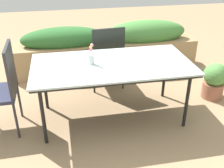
{
  "coord_description": "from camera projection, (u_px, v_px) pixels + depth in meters",
  "views": [
    {
      "loc": [
        -0.52,
        -2.75,
        1.98
      ],
      "look_at": [
        0.02,
        0.04,
        0.46
      ],
      "focal_mm": 43.86,
      "sensor_mm": 36.0,
      "label": 1
    }
  ],
  "objects": [
    {
      "name": "ground_plane",
      "position": [
        111.0,
        118.0,
        3.4
      ],
      "size": [
        12.0,
        12.0,
        0.0
      ],
      "primitive_type": "plane",
      "color": "#9E7F5B"
    },
    {
      "name": "chair_end_left",
      "position": [
        1.0,
        86.0,
        2.97
      ],
      "size": [
        0.48,
        0.48,
        1.01
      ],
      "rotation": [
        0.0,
        0.0,
        1.59
      ],
      "color": "#252840",
      "rests_on": "ground"
    },
    {
      "name": "planter_box",
      "position": [
        107.0,
        48.0,
        4.48
      ],
      "size": [
        2.97,
        0.5,
        0.82
      ],
      "color": "#9E7F56",
      "rests_on": "ground"
    },
    {
      "name": "flower_vase",
      "position": [
        91.0,
        57.0,
        3.04
      ],
      "size": [
        0.06,
        0.06,
        0.24
      ],
      "color": "silver",
      "rests_on": "dining_table"
    },
    {
      "name": "dining_table",
      "position": [
        112.0,
        67.0,
        3.12
      ],
      "size": [
        1.81,
        0.92,
        0.72
      ],
      "color": "#B2C6C1",
      "rests_on": "ground"
    },
    {
      "name": "potted_plant",
      "position": [
        214.0,
        80.0,
        3.74
      ],
      "size": [
        0.32,
        0.32,
        0.51
      ],
      "color": "#9E6047",
      "rests_on": "ground"
    },
    {
      "name": "chair_far_side",
      "position": [
        106.0,
        53.0,
        3.89
      ],
      "size": [
        0.52,
        0.52,
        0.94
      ],
      "rotation": [
        0.0,
        0.0,
        0.1
      ],
      "color": "#2B2E29",
      "rests_on": "ground"
    }
  ]
}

